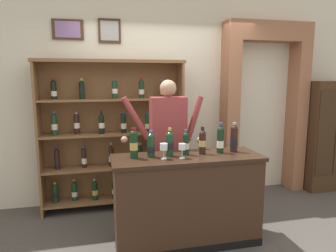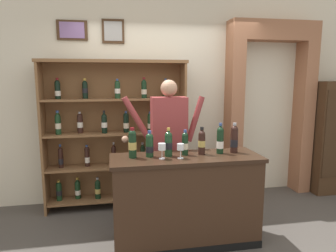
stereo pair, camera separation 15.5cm
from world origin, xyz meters
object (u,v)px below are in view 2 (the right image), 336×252
object	(u,v)px
side_cabinet	(333,137)
tasting_bottle_chianti	(168,143)
tasting_bottle_prosecco	(132,143)
wine_glass_right	(181,148)
tasting_counter	(186,200)
wine_glass_spare	(162,148)
tasting_bottle_riserva	(202,142)
tasting_bottle_bianco	(220,140)
shopkeeper	(169,136)
tasting_bottle_rosso	(185,143)
tasting_bottle_super_tuscan	(150,145)
tasting_bottle_grappa	(234,139)
wine_shelf	(116,132)

from	to	relation	value
side_cabinet	tasting_bottle_chianti	distance (m)	2.96
tasting_bottle_prosecco	wine_glass_right	distance (m)	0.49
tasting_counter	tasting_bottle_prosecco	size ratio (longest dim) A/B	5.05
tasting_bottle_prosecco	wine_glass_spare	xyz separation A→B (m)	(0.29, -0.10, -0.04)
tasting_bottle_riserva	tasting_bottle_bianco	bearing A→B (deg)	0.52
tasting_counter	shopkeeper	size ratio (longest dim) A/B	0.90
shopkeeper	tasting_bottle_bianco	distance (m)	0.65
tasting_counter	tasting_bottle_bianco	world-z (taller)	tasting_bottle_bianco
tasting_bottle_rosso	wine_glass_spare	distance (m)	0.28
tasting_bottle_rosso	tasting_counter	bearing A→B (deg)	-90.20
side_cabinet	wine_glass_spare	distance (m)	3.07
shopkeeper	wine_glass_right	bearing A→B (deg)	-88.62
tasting_counter	tasting_bottle_super_tuscan	distance (m)	0.71
tasting_bottle_super_tuscan	side_cabinet	bearing A→B (deg)	19.15
tasting_bottle_rosso	wine_glass_right	xyz separation A→B (m)	(-0.08, -0.13, -0.01)
tasting_bottle_chianti	tasting_bottle_grappa	bearing A→B (deg)	1.60
wine_glass_right	side_cabinet	bearing A→B (deg)	23.37
shopkeeper	tasting_bottle_grappa	bearing A→B (deg)	-34.77
side_cabinet	tasting_bottle_bianco	distance (m)	2.44
tasting_bottle_riserva	tasting_bottle_chianti	bearing A→B (deg)	-178.25
wine_shelf	wine_glass_right	xyz separation A→B (m)	(0.62, -1.19, 0.03)
shopkeeper	tasting_bottle_prosecco	bearing A→B (deg)	-135.01
tasting_bottle_rosso	tasting_bottle_grappa	size ratio (longest dim) A/B	0.82
tasting_counter	wine_glass_spare	size ratio (longest dim) A/B	9.86
tasting_counter	wine_glass_spare	world-z (taller)	wine_glass_spare
side_cabinet	tasting_bottle_riserva	bearing A→B (deg)	-156.83
tasting_bottle_prosecco	wine_glass_spare	size ratio (longest dim) A/B	1.95
tasting_bottle_prosecco	tasting_bottle_riserva	world-z (taller)	tasting_bottle_prosecco
tasting_counter	tasting_bottle_chianti	distance (m)	0.64
wine_glass_right	wine_glass_spare	distance (m)	0.19
tasting_bottle_prosecco	tasting_bottle_super_tuscan	size ratio (longest dim) A/B	1.14
tasting_counter	tasting_bottle_riserva	distance (m)	0.64
wine_glass_spare	side_cabinet	bearing A→B (deg)	21.68
side_cabinet	tasting_bottle_grappa	bearing A→B (deg)	-153.42
tasting_bottle_riserva	tasting_bottle_super_tuscan	bearing A→B (deg)	179.78
wine_shelf	wine_glass_spare	distance (m)	1.25
wine_shelf	tasting_bottle_chianti	xyz separation A→B (m)	(0.52, -1.08, 0.06)
wine_glass_right	wine_glass_spare	world-z (taller)	wine_glass_spare
side_cabinet	tasting_bottle_grappa	xyz separation A→B (m)	(-2.04, -1.02, 0.26)
shopkeeper	tasting_bottle_rosso	bearing A→B (deg)	-78.52
tasting_counter	tasting_bottle_super_tuscan	world-z (taller)	tasting_bottle_super_tuscan
shopkeeper	tasting_bottle_grappa	distance (m)	0.78
tasting_bottle_super_tuscan	wine_glass_right	bearing A→B (deg)	-22.42
tasting_bottle_rosso	wine_glass_right	bearing A→B (deg)	-121.29
tasting_bottle_prosecco	tasting_counter	bearing A→B (deg)	-4.61
wine_shelf	tasting_bottle_prosecco	xyz separation A→B (m)	(0.15, -1.07, 0.08)
shopkeeper	tasting_bottle_chianti	xyz separation A→B (m)	(-0.09, -0.46, 0.02)
side_cabinet	tasting_bottle_bianco	bearing A→B (deg)	-154.97
shopkeeper	tasting_bottle_riserva	size ratio (longest dim) A/B	5.92
tasting_counter	tasting_bottle_prosecco	world-z (taller)	tasting_bottle_prosecco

